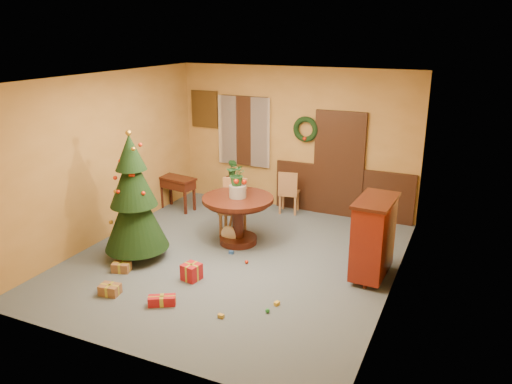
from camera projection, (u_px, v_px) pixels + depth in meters
The scene contains 21 objects.
room_envelope at pixel (303, 157), 10.06m from camera, with size 5.50×5.50×5.50m.
dining_table at pixel (238, 211), 8.60m from camera, with size 1.23×1.23×0.85m.
urn at pixel (238, 191), 8.49m from camera, with size 0.29×0.29×0.21m, color slate.
centerpiece_plant at pixel (237, 174), 8.40m from camera, with size 0.35×0.30×0.38m, color #1E4C23.
chair_near at pixel (234, 205), 9.02m from camera, with size 0.54×0.54×1.03m.
chair_far at pixel (289, 191), 10.05m from camera, with size 0.44×0.44×0.89m.
guitar at pixel (229, 224), 8.66m from camera, with size 0.31×0.15×0.73m, color beige, non-canonical shape.
plant_stand at pixel (233, 191), 9.99m from camera, with size 0.30×0.30×0.78m.
stand_plant at pixel (233, 168), 9.84m from camera, with size 0.20×0.16×0.37m, color #19471E.
christmas_tree at pixel (134, 199), 7.91m from camera, with size 1.03×1.03×2.13m.
writing_desk at pixel (177, 185), 10.27m from camera, with size 0.83×0.51×0.69m.
sideboard at pixel (373, 236), 7.38m from camera, with size 0.56×0.99×1.25m.
gift_a at pixel (110, 290), 7.05m from camera, with size 0.30×0.24×0.15m.
gift_b at pixel (192, 272), 7.46m from camera, with size 0.29×0.29×0.25m.
gift_c at pixel (121, 267), 7.72m from camera, with size 0.31×0.25×0.15m.
gift_d at pixel (162, 301), 6.78m from camera, with size 0.39×0.31×0.13m.
toy_a at pixel (231, 252), 8.34m from camera, with size 0.08×0.05×0.05m, color #244E9D.
toy_b at pixel (267, 311), 6.60m from camera, with size 0.06×0.06×0.06m, color #227E33.
toy_c at pixel (277, 303), 6.79m from camera, with size 0.08×0.05×0.05m, color gold.
toy_d at pixel (247, 262), 7.98m from camera, with size 0.06×0.06×0.06m, color red.
toy_e at pixel (221, 316), 6.49m from camera, with size 0.08×0.05×0.05m, color gold.
Camera 1 is at (3.37, -6.60, 3.58)m, focal length 35.00 mm.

